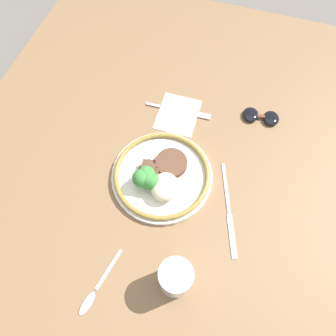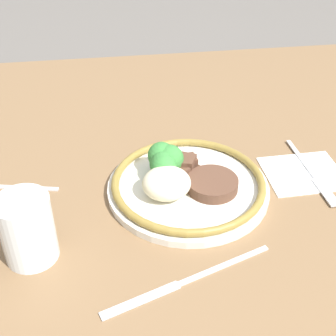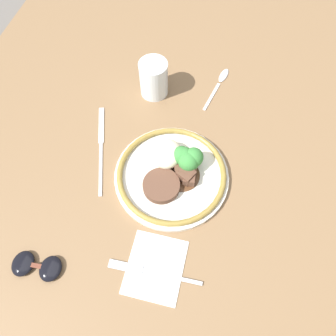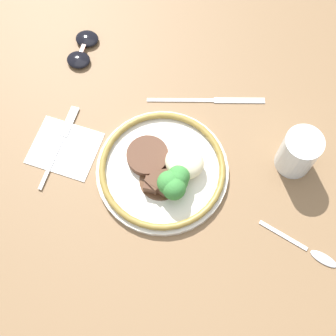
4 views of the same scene
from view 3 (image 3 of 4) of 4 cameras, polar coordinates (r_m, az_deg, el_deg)
The scene contains 9 objects.
ground_plane at distance 0.76m, azimuth -0.13°, elevation -0.42°, with size 8.00×8.00×0.00m, color #5B5651.
dining_table at distance 0.74m, azimuth -0.14°, elevation 0.34°, with size 1.42×1.11×0.04m.
napkin at distance 0.64m, azimuth -2.23°, elevation -16.84°, with size 0.13×0.11×0.00m.
plate at distance 0.69m, azimuth 1.03°, elevation -0.42°, with size 0.24×0.24×0.06m.
juice_glass at distance 0.81m, azimuth -2.50°, elevation 15.17°, with size 0.07×0.07×0.09m.
fork at distance 0.64m, azimuth -3.94°, elevation -17.49°, with size 0.02×0.18×0.00m.
knife at distance 0.76m, azimuth -11.58°, elevation 3.87°, with size 0.22×0.09×0.00m.
spoon at distance 0.88m, azimuth 9.17°, elevation 14.82°, with size 0.15×0.04×0.01m.
sunglasses at distance 0.68m, azimuth -21.89°, elevation -15.56°, with size 0.06×0.10×0.01m.
Camera 3 is at (-0.34, -0.09, 0.68)m, focal length 35.00 mm.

